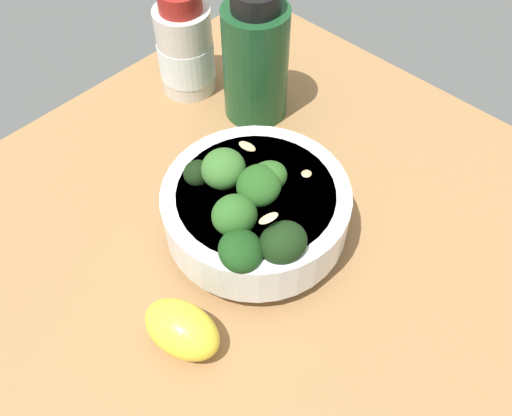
{
  "coord_description": "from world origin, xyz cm",
  "views": [
    {
      "loc": [
        -25.79,
        -23.01,
        45.4
      ],
      "look_at": [
        -2.12,
        -0.52,
        4.0
      ],
      "focal_mm": 38.39,
      "sensor_mm": 36.0,
      "label": 1
    }
  ],
  "objects_px": {
    "lemon_wedge": "(182,329)",
    "bottle_short": "(185,49)",
    "bowl_of_broccoli": "(255,209)",
    "bottle_tall": "(256,59)"
  },
  "relations": [
    {
      "from": "lemon_wedge",
      "to": "bottle_tall",
      "type": "height_order",
      "value": "bottle_tall"
    },
    {
      "from": "bowl_of_broccoli",
      "to": "lemon_wedge",
      "type": "height_order",
      "value": "bowl_of_broccoli"
    },
    {
      "from": "lemon_wedge",
      "to": "bottle_short",
      "type": "bearing_deg",
      "value": 47.07
    },
    {
      "from": "lemon_wedge",
      "to": "bowl_of_broccoli",
      "type": "bearing_deg",
      "value": 14.8
    },
    {
      "from": "bowl_of_broccoli",
      "to": "bottle_tall",
      "type": "bearing_deg",
      "value": 43.36
    },
    {
      "from": "lemon_wedge",
      "to": "bottle_tall",
      "type": "distance_m",
      "value": 0.32
    },
    {
      "from": "lemon_wedge",
      "to": "bottle_short",
      "type": "height_order",
      "value": "bottle_short"
    },
    {
      "from": "lemon_wedge",
      "to": "bottle_short",
      "type": "xyz_separation_m",
      "value": [
        0.24,
        0.26,
        0.03
      ]
    },
    {
      "from": "lemon_wedge",
      "to": "bottle_tall",
      "type": "xyz_separation_m",
      "value": [
        0.26,
        0.16,
        0.05
      ]
    },
    {
      "from": "bowl_of_broccoli",
      "to": "bottle_short",
      "type": "xyz_separation_m",
      "value": [
        0.11,
        0.22,
        0.01
      ]
    }
  ]
}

